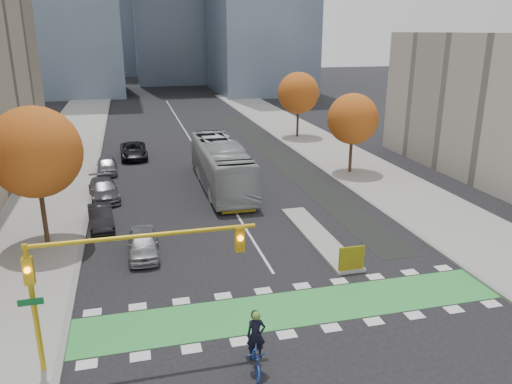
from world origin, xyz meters
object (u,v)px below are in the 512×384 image
hazard_board (352,258)px  bus (221,165)px  tree_west (35,152)px  parked_car_d (134,151)px  cyclist (256,351)px  parked_car_e (107,165)px  tree_east_far (298,93)px  parked_car_a (143,244)px  parked_car_c (104,190)px  tree_east_near (353,119)px  traffic_signal_west (106,267)px  parked_car_b (101,217)px

hazard_board → bus: (-3.88, 16.37, 1.08)m
tree_west → parked_car_d: (5.43, 20.41, -4.85)m
cyclist → tree_west: bearing=129.1°
parked_car_e → hazard_board: bearing=-62.9°
hazard_board → parked_car_d: bearing=110.6°
tree_east_far → parked_car_a: (-19.00, -28.99, -4.52)m
parked_car_c → tree_east_near: bearing=-1.9°
tree_east_near → cyclist: (-14.82, -24.32, -4.03)m
hazard_board → parked_car_c: bearing=129.6°
tree_east_far → parked_car_e: tree_east_far is taller
tree_east_near → parked_car_e: 22.08m
bus → traffic_signal_west: bearing=-110.8°
bus → tree_east_near: bearing=7.0°
cyclist → bus: bus is taller
tree_west → tree_east_near: bearing=22.6°
tree_west → parked_car_a: bearing=-28.6°
parked_car_c → cyclist: bearing=-82.0°
parked_car_a → parked_car_d: size_ratio=0.77×
tree_east_near → parked_car_a: (-18.50, -12.99, -4.14)m
tree_east_near → traffic_signal_west: bearing=-131.5°
traffic_signal_west → tree_west: bearing=108.0°
tree_west → cyclist: bearing=-57.3°
parked_car_a → cyclist: bearing=-71.0°
bus → parked_car_d: 13.64m
bus → parked_car_a: (-6.62, -11.56, -1.16)m
bus → cyclist: bearing=-97.2°
hazard_board → bus: bearing=103.3°
hazard_board → parked_car_c: parked_car_c is taller
tree_west → parked_car_e: (3.00, 15.41, -4.89)m
hazard_board → parked_car_c: (-13.00, 15.73, -0.07)m
parked_car_e → bus: bearing=-39.0°
parked_car_b → cyclist: bearing=-75.1°
hazard_board → parked_car_d: 30.12m
parked_car_a → parked_car_d: bearing=91.1°
parked_car_c → parked_car_d: 12.71m
tree_east_far → parked_car_c: 28.45m
cyclist → parked_car_e: bearing=108.2°
cyclist → parked_car_e: cyclist is taller
tree_west → bus: tree_west is taller
tree_east_near → bus: size_ratio=0.52×
parked_car_d → parked_car_e: size_ratio=1.29×
cyclist → parked_car_d: size_ratio=0.45×
parked_car_c → parked_car_d: size_ratio=0.91×
tree_east_near → parked_car_d: tree_east_near is taller
parked_car_d → traffic_signal_west: bearing=-93.9°
traffic_signal_west → bus: (8.05, 21.08, -2.16)m
parked_car_a → tree_east_far: bearing=57.7°
tree_east_far → parked_car_d: 20.37m
traffic_signal_west → parked_car_a: (1.43, 9.52, -3.31)m
parked_car_e → tree_east_far: bearing=24.1°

